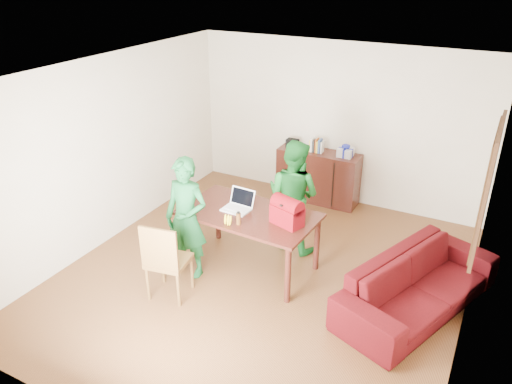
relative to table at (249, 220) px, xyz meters
The scene contains 10 objects.
room 0.65m from the table, ahead, with size 5.20×5.70×2.90m.
table is the anchor object (origin of this frame).
chair 1.25m from the table, 119.75° to the right, with size 0.55×0.53×1.06m.
person_near 0.82m from the table, 142.71° to the right, with size 0.60×0.40×1.65m, color #145C2A.
person_far 0.83m from the table, 68.91° to the left, with size 0.80×0.62×1.65m, color #166521.
laptop 0.24m from the table, behind, with size 0.38×0.27×0.25m.
bananas 0.43m from the table, 101.56° to the right, with size 0.14×0.09×0.05m, color yellow, non-canonical shape.
bottle 0.38m from the table, 84.95° to the right, with size 0.06×0.06×0.18m, color brown.
red_bag 0.62m from the table, ahead, with size 0.40×0.23×0.29m, color maroon.
sofa 2.26m from the table, ahead, with size 2.29×0.89×0.67m, color #3E080F.
Camera 1 is at (2.51, -4.94, 3.91)m, focal length 35.00 mm.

